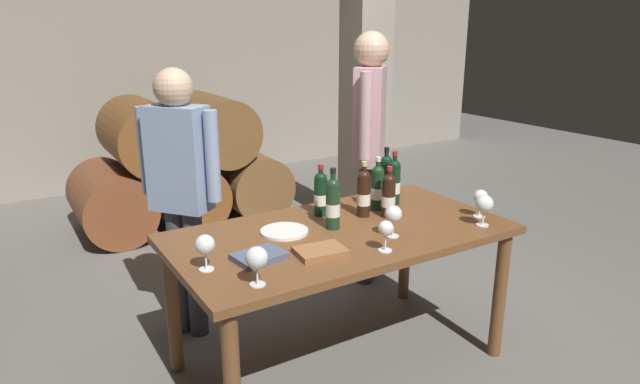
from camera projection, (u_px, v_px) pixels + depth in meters
ground_plane at (339, 361)px, 2.99m from camera, size 14.00×14.00×0.00m
cellar_back_wall at (129, 58)px, 6.01m from camera, size 10.00×0.24×2.80m
barrel_stack at (181, 167)px, 4.96m from camera, size 1.86×0.90×1.15m
stone_pillar at (365, 81)px, 4.57m from camera, size 0.32×0.32×2.60m
dining_table at (341, 247)px, 2.80m from camera, size 1.70×0.90×0.76m
wine_bottle_0 at (394, 181)px, 3.15m from camera, size 0.07×0.07×0.31m
wine_bottle_1 at (377, 187)px, 3.05m from camera, size 0.07×0.07×0.30m
wine_bottle_2 at (321, 193)px, 2.96m from camera, size 0.07×0.07×0.28m
wine_bottle_3 at (333, 203)px, 2.76m from camera, size 0.07×0.07×0.32m
wine_bottle_4 at (364, 193)px, 2.94m from camera, size 0.07×0.07×0.30m
wine_bottle_5 at (389, 195)px, 2.93m from camera, size 0.07×0.07×0.28m
wine_bottle_6 at (386, 176)px, 3.26m from camera, size 0.07×0.07×0.31m
wine_glass_0 at (205, 245)px, 2.29m from camera, size 0.08×0.08×0.16m
wine_glass_1 at (257, 258)px, 2.16m from camera, size 0.09×0.09×0.16m
wine_glass_2 at (481, 198)px, 2.94m from camera, size 0.08×0.08×0.15m
wine_glass_3 at (484, 204)px, 2.80m from camera, size 0.09×0.09×0.16m
wine_glass_4 at (386, 230)px, 2.49m from camera, size 0.07×0.07×0.15m
wine_glass_5 at (393, 215)px, 2.66m from camera, size 0.08×0.08×0.16m
tasting_notebook at (259, 256)px, 2.43m from camera, size 0.24×0.19×0.03m
leather_ledger at (320, 251)px, 2.48m from camera, size 0.24×0.18×0.03m
serving_plate at (284, 231)px, 2.74m from camera, size 0.24×0.24×0.01m
sommelier_presenting at (369, 136)px, 3.66m from camera, size 0.37×0.38×1.72m
taster_seated_left at (181, 182)px, 3.02m from camera, size 0.34×0.40×1.54m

